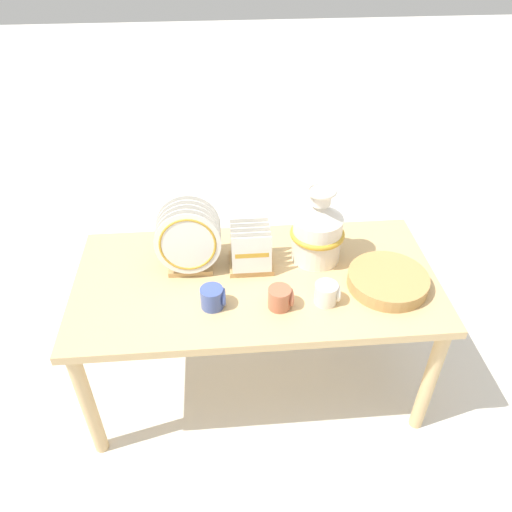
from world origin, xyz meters
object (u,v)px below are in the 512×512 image
Objects in this scene: dish_rack_square_plates at (251,253)px; wicker_charger_stack at (388,281)px; ceramic_vase at (318,230)px; dish_rack_round_plates at (189,241)px; mug_cream_glaze at (327,293)px; mug_cobalt_glaze at (213,298)px; mug_terracotta_glaze at (281,298)px.

dish_rack_square_plates is 0.55m from wicker_charger_stack.
ceramic_vase reaches higher than wicker_charger_stack.
dish_rack_round_plates is 3.02× the size of mug_cream_glaze.
dish_rack_square_plates reaches higher than mug_cobalt_glaze.
dish_rack_round_plates is at bearing 110.18° from mug_cobalt_glaze.
ceramic_vase is 0.34m from wicker_charger_stack.
dish_rack_round_plates is at bearing 153.65° from mug_cream_glaze.
dish_rack_round_plates reaches higher than wicker_charger_stack.
dish_rack_square_plates is 0.58× the size of wicker_charger_stack.
mug_terracotta_glaze and mug_cream_glaze have the same top height.
mug_terracotta_glaze is 1.00× the size of mug_cobalt_glaze.
wicker_charger_stack is at bearing -13.55° from dish_rack_round_plates.
ceramic_vase is 3.55× the size of mug_terracotta_glaze.
wicker_charger_stack is 3.33× the size of mug_cream_glaze.
ceramic_vase is 1.83× the size of dish_rack_square_plates.
mug_cream_glaze is (-0.01, -0.27, -0.10)m from ceramic_vase.
ceramic_vase reaches higher than dish_rack_square_plates.
dish_rack_round_plates is 0.91× the size of wicker_charger_stack.
dish_rack_round_plates reaches higher than mug_cobalt_glaze.
ceramic_vase is at bearing 88.64° from mug_cream_glaze.
dish_rack_square_plates is (-0.27, -0.03, -0.08)m from ceramic_vase.
dish_rack_square_plates is at bearing 55.68° from mug_cobalt_glaze.
wicker_charger_stack is at bearing 15.22° from mug_cream_glaze.
ceramic_vase is at bearing 2.03° from dish_rack_round_plates.
mug_cream_glaze is at bearing -42.13° from dish_rack_square_plates.
ceramic_vase is 3.55× the size of mug_cream_glaze.
mug_cream_glaze is (0.51, -0.25, -0.09)m from dish_rack_round_plates.
dish_rack_square_plates is 0.28m from mug_cobalt_glaze.
wicker_charger_stack is at bearing -18.31° from dish_rack_square_plates.
mug_terracotta_glaze reaches higher than wicker_charger_stack.
mug_terracotta_glaze is at bearing -38.06° from dish_rack_round_plates.
dish_rack_round_plates is 1.56× the size of dish_rack_square_plates.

